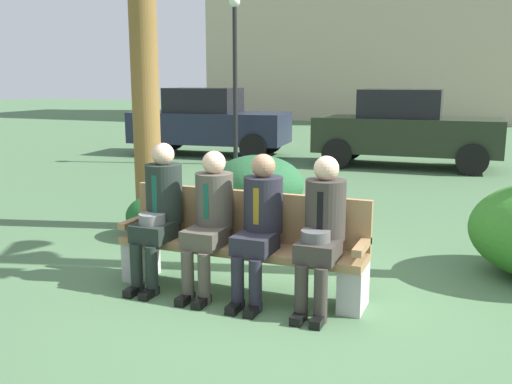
{
  "coord_description": "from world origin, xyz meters",
  "views": [
    {
      "loc": [
        1.59,
        -4.58,
        1.9
      ],
      "look_at": [
        -0.38,
        0.28,
        0.85
      ],
      "focal_mm": 39.8,
      "sensor_mm": 36.0,
      "label": 1
    }
  ],
  "objects": [
    {
      "name": "park_bench",
      "position": [
        -0.38,
        -0.06,
        0.43
      ],
      "size": [
        2.28,
        0.44,
        0.9
      ],
      "color": "#99754C",
      "rests_on": "ground"
    },
    {
      "name": "ground_plane",
      "position": [
        0.0,
        0.0,
        0.0
      ],
      "size": [
        80.0,
        80.0,
        0.0
      ],
      "primitive_type": "plane",
      "color": "#496E47"
    },
    {
      "name": "parked_car_near",
      "position": [
        -4.9,
        8.26,
        0.84
      ],
      "size": [
        4.04,
        2.04,
        1.68
      ],
      "color": "#1E2338",
      "rests_on": "ground"
    },
    {
      "name": "seated_man_centerleft",
      "position": [
        -0.63,
        -0.19,
        0.71
      ],
      "size": [
        0.34,
        0.72,
        1.27
      ],
      "color": "#4C473D",
      "rests_on": "ground"
    },
    {
      "name": "seated_man_leftmost",
      "position": [
        -1.15,
        -0.19,
        0.73
      ],
      "size": [
        0.34,
        0.72,
        1.32
      ],
      "color": "#1E2823",
      "rests_on": "ground"
    },
    {
      "name": "seated_man_centerright",
      "position": [
        -0.15,
        -0.19,
        0.71
      ],
      "size": [
        0.34,
        0.72,
        1.27
      ],
      "color": "#23232D",
      "rests_on": "ground"
    },
    {
      "name": "street_lamp",
      "position": [
        -3.6,
        7.02,
        2.23
      ],
      "size": [
        0.24,
        0.24,
        3.64
      ],
      "color": "black",
      "rests_on": "ground"
    },
    {
      "name": "parked_car_far",
      "position": [
        -0.04,
        8.11,
        0.84
      ],
      "size": [
        3.96,
        1.83,
        1.68
      ],
      "color": "#232D1E",
      "rests_on": "ground"
    },
    {
      "name": "shrub_mid_lawn",
      "position": [
        -2.0,
        1.19,
        0.27
      ],
      "size": [
        0.85,
        0.78,
        0.53
      ],
      "primitive_type": "ellipsoid",
      "color": "#195522",
      "rests_on": "ground"
    },
    {
      "name": "seated_man_rightmost",
      "position": [
        0.4,
        -0.19,
        0.71
      ],
      "size": [
        0.34,
        0.72,
        1.28
      ],
      "color": "#38332D",
      "rests_on": "ground"
    },
    {
      "name": "shrub_far_lawn",
      "position": [
        -1.38,
        2.82,
        0.42
      ],
      "size": [
        1.34,
        1.23,
        0.84
      ],
      "primitive_type": "ellipsoid",
      "color": "#265C34",
      "rests_on": "ground"
    }
  ]
}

